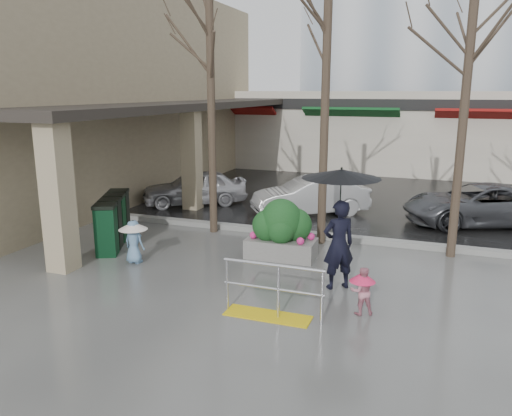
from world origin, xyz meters
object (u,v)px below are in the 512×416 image
Objects in this scene: planter at (282,230)px; car_a at (195,187)px; woman at (340,214)px; car_c at (479,204)px; tree_midwest at (327,41)px; handrail at (271,297)px; child_pink at (362,288)px; car_b at (310,196)px; tree_west at (210,51)px; child_blue at (134,237)px; tree_mideast at (469,53)px; news_boxes at (113,221)px.

planter is 0.47× the size of car_a.
car_c is (3.10, 6.54, -0.96)m from woman.
tree_midwest is 1.54× the size of car_c.
handrail reaches higher than child_pink.
planter reaches higher than child_pink.
tree_midwest reaches higher than car_b.
tree_west is 7.50× the size of child_pink.
woman reaches higher than handrail.
car_b is (2.78, 6.14, -0.02)m from child_blue.
child_blue is 0.61× the size of planter.
car_a and car_c have the same top height.
child_blue is at bearing 157.30° from handrail.
tree_mideast is 3.77× the size of planter.
news_boxes is at bearing -173.57° from planter.
tree_west reaches higher than planter.
car_b is (-2.09, 6.03, -0.96)m from woman.
handrail is at bearing 1.02° from child_pink.
handrail is 7.91m from car_b.
woman is (0.87, 1.79, 1.22)m from handrail.
tree_mideast is at bearing -151.25° from child_blue.
tree_west is 6.50m from tree_mideast.
tree_west reaches higher than child_blue.
woman is (-2.27, -3.01, -3.27)m from tree_mideast.
child_pink is (1.53, 0.69, 0.14)m from handrail.
child_pink is 3.48m from planter.
tree_west is at bearing -180.00° from tree_mideast.
car_b is at bearing 145.33° from tree_mideast.
tree_midwest is at bearing -135.73° from child_blue.
planter is 6.97m from car_c.
planter is at bearing 12.93° from car_a.
child_pink is 0.39× the size of news_boxes.
handrail is 6.01m from news_boxes.
news_boxes is 6.53m from car_b.
tree_midwest is (3.20, 0.00, 0.15)m from tree_west.
woman is at bearing -46.90° from car_c.
planter is (-0.65, -1.54, -4.53)m from tree_midwest.
woman is 4.96m from child_blue.
planter reaches higher than car_b.
tree_west is at bearing 148.90° from planter.
news_boxes is (-4.53, -0.51, -0.05)m from planter.
car_a is at bearing 125.06° from handrail.
tree_midwest is at bearing -90.83° from child_pink.
car_c is (3.97, 8.33, 0.25)m from handrail.
woman is at bearing -82.16° from child_pink.
car_a and car_b have the same top height.
car_a is at bearing 66.99° from news_boxes.
planter is at bearing -158.69° from tree_mideast.
car_a is (-1.50, 6.16, -0.02)m from child_blue.
planter is at bearing -64.84° from car_c.
handrail is 9.23m from car_c.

